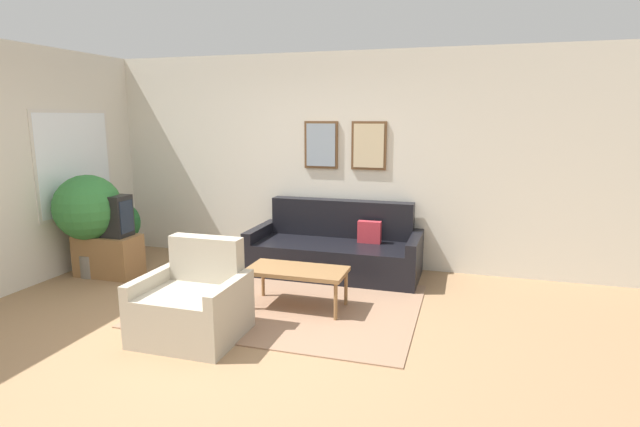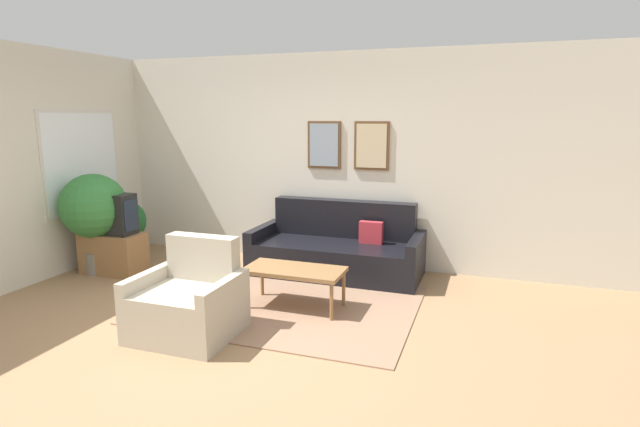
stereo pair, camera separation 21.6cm
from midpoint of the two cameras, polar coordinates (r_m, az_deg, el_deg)
ground_plane at (r=4.63m, az=-10.20°, el=-13.50°), size 16.00×16.00×0.00m
area_rug at (r=5.23m, az=-2.96°, el=-10.31°), size 2.66×1.98×0.01m
wall_back at (r=6.53m, az=0.27°, el=6.16°), size 8.00×0.09×2.70m
wall_left_window at (r=6.51m, az=-29.54°, el=4.69°), size 0.08×8.00×2.70m
couch at (r=6.15m, az=3.02°, el=-4.23°), size 2.06×0.90×0.87m
coffee_table at (r=5.02m, az=-1.71°, el=-6.72°), size 0.99×0.48×0.41m
tv_stand at (r=6.63m, az=-21.66°, el=-4.23°), size 0.75×0.40×0.50m
tv at (r=6.53m, az=-21.95°, el=-0.01°), size 0.60×0.28×0.49m
armchair at (r=4.60m, az=-13.45°, el=-9.98°), size 0.86×0.76×0.84m
potted_plant_tall at (r=6.60m, az=-23.58°, el=0.48°), size 0.78×0.78×1.23m
potted_plant_by_window at (r=7.06m, az=-20.61°, el=-1.01°), size 0.55×0.55×0.82m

